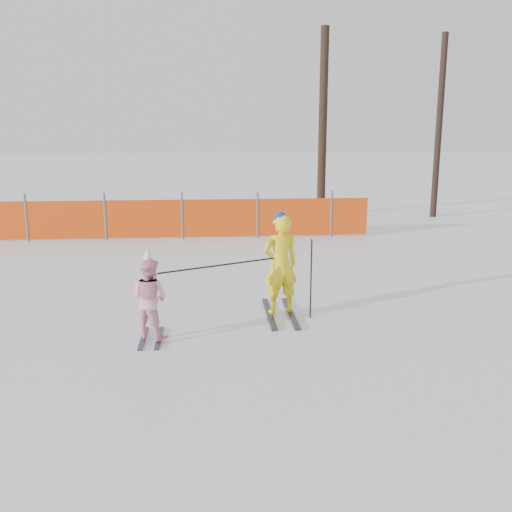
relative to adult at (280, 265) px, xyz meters
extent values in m
plane|color=white|center=(-0.40, -0.67, -0.81)|extent=(120.00, 120.00, 0.00)
cube|color=black|center=(-0.17, 0.00, -0.79)|extent=(0.09, 1.51, 0.04)
cube|color=black|center=(0.17, 0.00, -0.79)|extent=(0.09, 1.51, 0.04)
imported|color=yellow|center=(0.00, 0.00, 0.01)|extent=(0.65, 0.51, 1.56)
sphere|color=navy|center=(0.00, 0.00, 0.73)|extent=(0.21, 0.21, 0.21)
cube|color=black|center=(-2.04, -0.92, -0.80)|extent=(0.09, 0.86, 0.03)
cube|color=black|center=(-1.82, -0.92, -0.80)|extent=(0.09, 0.86, 0.03)
imported|color=#FFA6BF|center=(-1.93, -0.92, -0.22)|extent=(0.69, 0.65, 1.13)
cone|color=silver|center=(-1.93, -0.92, 0.39)|extent=(0.19, 0.19, 0.24)
cylinder|color=black|center=(0.45, -0.20, -0.19)|extent=(0.02, 0.02, 1.25)
cylinder|color=black|center=(-0.97, -0.46, 0.12)|extent=(1.72, 0.83, 0.02)
cylinder|color=#595960|center=(-5.80, 6.48, -0.19)|extent=(0.06, 0.06, 1.25)
cylinder|color=#595960|center=(-3.80, 6.48, -0.19)|extent=(0.06, 0.06, 1.25)
cylinder|color=#595960|center=(-1.80, 6.48, -0.19)|extent=(0.06, 0.06, 1.25)
cylinder|color=#595960|center=(0.20, 6.48, -0.19)|extent=(0.06, 0.06, 1.25)
cylinder|color=#595960|center=(2.20, 6.48, -0.19)|extent=(0.06, 0.06, 1.25)
cube|color=#D9430B|center=(-5.30, 6.48, -0.26)|extent=(16.99, 0.03, 1.00)
cylinder|color=black|center=(2.70, 10.41, 2.21)|extent=(0.28, 0.28, 6.06)
cylinder|color=black|center=(6.36, 9.71, 2.09)|extent=(0.21, 0.21, 5.81)
camera|label=1|loc=(-1.10, -8.55, 2.08)|focal=40.00mm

